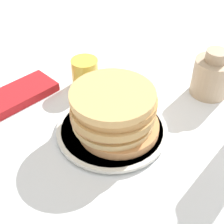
# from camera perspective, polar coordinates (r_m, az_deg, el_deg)

# --- Properties ---
(ground_plane) EXTENTS (4.00, 4.00, 0.00)m
(ground_plane) POSITION_cam_1_polar(r_m,az_deg,el_deg) (0.63, -0.80, -4.82)
(ground_plane) COLOR white
(plate) EXTENTS (0.23, 0.23, 0.01)m
(plate) POSITION_cam_1_polar(r_m,az_deg,el_deg) (0.64, 0.00, -3.21)
(plate) COLOR silver
(plate) RESTS_ON ground_plane
(pancake_stack) EXTENTS (0.17, 0.18, 0.09)m
(pancake_stack) POSITION_cam_1_polar(r_m,az_deg,el_deg) (0.60, 0.34, 0.23)
(pancake_stack) COLOR tan
(pancake_stack) RESTS_ON plate
(juice_glass) EXTENTS (0.06, 0.06, 0.07)m
(juice_glass) POSITION_cam_1_polar(r_m,az_deg,el_deg) (0.75, -4.96, 7.09)
(juice_glass) COLOR yellow
(juice_glass) RESTS_ON ground_plane
(cream_jug) EXTENTS (0.09, 0.09, 0.11)m
(cream_jug) POSITION_cam_1_polar(r_m,az_deg,el_deg) (0.75, 17.75, 6.36)
(cream_jug) COLOR tan
(cream_jug) RESTS_ON ground_plane
(napkin) EXTENTS (0.19, 0.12, 0.02)m
(napkin) POSITION_cam_1_polar(r_m,az_deg,el_deg) (0.75, -16.70, 3.06)
(napkin) COLOR red
(napkin) RESTS_ON ground_plane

